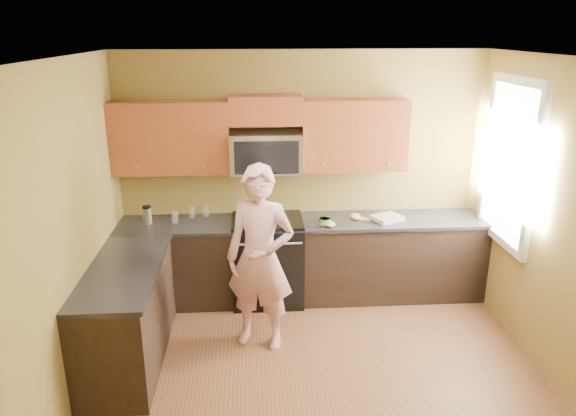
{
  "coord_description": "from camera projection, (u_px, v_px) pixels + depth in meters",
  "views": [
    {
      "loc": [
        -0.54,
        -3.75,
        2.9
      ],
      "look_at": [
        -0.2,
        1.3,
        1.2
      ],
      "focal_mm": 33.4,
      "sensor_mm": 36.0,
      "label": 1
    }
  ],
  "objects": [
    {
      "name": "floor",
      "position": [
        322.0,
        391.0,
        4.51
      ],
      "size": [
        4.0,
        4.0,
        0.0
      ],
      "primitive_type": "plane",
      "color": "brown",
      "rests_on": "ground"
    },
    {
      "name": "ceiling",
      "position": [
        330.0,
        60.0,
        3.65
      ],
      "size": [
        4.0,
        4.0,
        0.0
      ],
      "primitive_type": "plane",
      "rotation": [
        3.14,
        0.0,
        0.0
      ],
      "color": "white",
      "rests_on": "ground"
    },
    {
      "name": "wall_back",
      "position": [
        302.0,
        175.0,
        5.97
      ],
      "size": [
        4.0,
        0.0,
        4.0
      ],
      "primitive_type": "plane",
      "rotation": [
        1.57,
        0.0,
        0.0
      ],
      "color": "olive",
      "rests_on": "ground"
    },
    {
      "name": "wall_left",
      "position": [
        57.0,
        250.0,
        3.95
      ],
      "size": [
        0.0,
        4.0,
        4.0
      ],
      "primitive_type": "plane",
      "rotation": [
        1.57,
        0.0,
        1.57
      ],
      "color": "olive",
      "rests_on": "ground"
    },
    {
      "name": "cabinet_back_run",
      "position": [
        303.0,
        261.0,
        5.98
      ],
      "size": [
        4.0,
        0.6,
        0.88
      ],
      "primitive_type": "cube",
      "color": "black",
      "rests_on": "floor"
    },
    {
      "name": "cabinet_left_run",
      "position": [
        128.0,
        316.0,
        4.83
      ],
      "size": [
        0.6,
        1.6,
        0.88
      ],
      "primitive_type": "cube",
      "color": "black",
      "rests_on": "floor"
    },
    {
      "name": "countertop_back",
      "position": [
        304.0,
        222.0,
        5.82
      ],
      "size": [
        4.0,
        0.62,
        0.04
      ],
      "primitive_type": "cube",
      "color": "black",
      "rests_on": "cabinet_back_run"
    },
    {
      "name": "countertop_left",
      "position": [
        124.0,
        270.0,
        4.68
      ],
      "size": [
        0.62,
        1.6,
        0.04
      ],
      "primitive_type": "cube",
      "color": "black",
      "rests_on": "cabinet_left_run"
    },
    {
      "name": "stove",
      "position": [
        268.0,
        260.0,
        5.92
      ],
      "size": [
        0.76,
        0.65,
        0.95
      ],
      "primitive_type": null,
      "color": "black",
      "rests_on": "floor"
    },
    {
      "name": "microwave",
      "position": [
        266.0,
        171.0,
        5.72
      ],
      "size": [
        0.76,
        0.4,
        0.42
      ],
      "primitive_type": null,
      "color": "silver",
      "rests_on": "wall_back"
    },
    {
      "name": "upper_cab_left",
      "position": [
        173.0,
        172.0,
        5.69
      ],
      "size": [
        1.22,
        0.33,
        0.75
      ],
      "primitive_type": null,
      "color": "brown",
      "rests_on": "wall_back"
    },
    {
      "name": "upper_cab_right",
      "position": [
        352.0,
        169.0,
        5.82
      ],
      "size": [
        1.12,
        0.33,
        0.75
      ],
      "primitive_type": null,
      "color": "brown",
      "rests_on": "wall_back"
    },
    {
      "name": "upper_cab_over_mw",
      "position": [
        265.0,
        110.0,
        5.55
      ],
      "size": [
        0.76,
        0.33,
        0.3
      ],
      "primitive_type": "cube",
      "color": "brown",
      "rests_on": "wall_back"
    },
    {
      "name": "window",
      "position": [
        510.0,
        163.0,
        5.25
      ],
      "size": [
        0.06,
        1.06,
        1.66
      ],
      "primitive_type": null,
      "color": "white",
      "rests_on": "wall_right"
    },
    {
      "name": "woman",
      "position": [
        260.0,
        258.0,
        4.94
      ],
      "size": [
        0.75,
        0.61,
        1.77
      ],
      "primitive_type": "imported",
      "rotation": [
        0.0,
        0.0,
        -0.32
      ],
      "color": "pink",
      "rests_on": "floor"
    },
    {
      "name": "frying_pan",
      "position": [
        273.0,
        225.0,
        5.6
      ],
      "size": [
        0.27,
        0.43,
        0.05
      ],
      "primitive_type": null,
      "rotation": [
        0.0,
        0.0,
        -0.08
      ],
      "color": "black",
      "rests_on": "stove"
    },
    {
      "name": "butter_tub",
      "position": [
        325.0,
        224.0,
        5.7
      ],
      "size": [
        0.14,
        0.14,
        0.09
      ],
      "primitive_type": null,
      "rotation": [
        0.0,
        0.0,
        0.17
      ],
      "color": "yellow",
      "rests_on": "countertop_back"
    },
    {
      "name": "toast_slice",
      "position": [
        364.0,
        219.0,
        5.84
      ],
      "size": [
        0.13,
        0.13,
        0.01
      ],
      "primitive_type": "cube",
      "rotation": [
        0.0,
        0.0,
        -0.21
      ],
      "color": "#B27F47",
      "rests_on": "countertop_back"
    },
    {
      "name": "napkin_a",
      "position": [
        330.0,
        224.0,
        5.61
      ],
      "size": [
        0.11,
        0.12,
        0.06
      ],
      "primitive_type": "ellipsoid",
      "rotation": [
        0.0,
        0.0,
        0.03
      ],
      "color": "silver",
      "rests_on": "countertop_back"
    },
    {
      "name": "napkin_b",
      "position": [
        355.0,
        217.0,
        5.84
      ],
      "size": [
        0.12,
        0.13,
        0.07
      ],
      "primitive_type": "ellipsoid",
      "rotation": [
        0.0,
        0.0,
        -0.02
      ],
      "color": "silver",
      "rests_on": "countertop_back"
    },
    {
      "name": "dish_towel",
      "position": [
        387.0,
        218.0,
        5.82
      ],
      "size": [
        0.37,
        0.35,
        0.05
      ],
      "primitive_type": "cube",
      "rotation": [
        0.0,
        0.0,
        0.45
      ],
      "color": "white",
      "rests_on": "countertop_back"
    },
    {
      "name": "travel_mug",
      "position": [
        148.0,
        224.0,
        5.73
      ],
      "size": [
        0.09,
        0.09,
        0.2
      ],
      "primitive_type": null,
      "rotation": [
        0.0,
        0.0,
        0.02
      ],
      "color": "silver",
      "rests_on": "countertop_back"
    },
    {
      "name": "glass_a",
      "position": [
        206.0,
        211.0,
        5.94
      ],
      "size": [
        0.08,
        0.08,
        0.12
      ],
      "primitive_type": "cylinder",
      "rotation": [
        0.0,
        0.0,
        -0.16
      ],
      "color": "silver",
      "rests_on": "countertop_back"
    },
    {
      "name": "glass_b",
      "position": [
        175.0,
        217.0,
        5.74
      ],
      "size": [
        0.07,
        0.07,
        0.12
      ],
      "primitive_type": "cylinder",
      "rotation": [
        0.0,
        0.0,
        0.02
      ],
      "color": "silver",
      "rests_on": "countertop_back"
    },
    {
      "name": "glass_c",
      "position": [
        192.0,
        212.0,
        5.89
      ],
      "size": [
        0.08,
        0.08,
        0.12
      ],
      "primitive_type": "cylinder",
      "rotation": [
        0.0,
        0.0,
        0.12
      ],
      "color": "silver",
      "rests_on": "countertop_back"
    }
  ]
}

